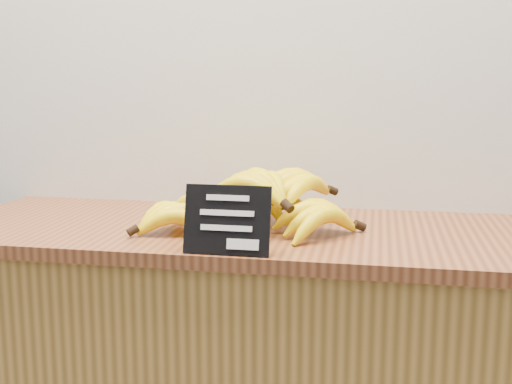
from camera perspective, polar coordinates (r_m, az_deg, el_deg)
name	(u,v)px	position (r m, az deg, el deg)	size (l,w,h in m)	color
counter_top	(260,233)	(1.49, 0.36, -3.63)	(1.48, 0.54, 0.03)	brown
chalkboard_sign	(227,220)	(1.25, -2.60, -2.51)	(0.17, 0.01, 0.14)	black
banana_pile	(255,204)	(1.47, -0.10, -1.12)	(0.53, 0.35, 0.13)	#FFE80A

